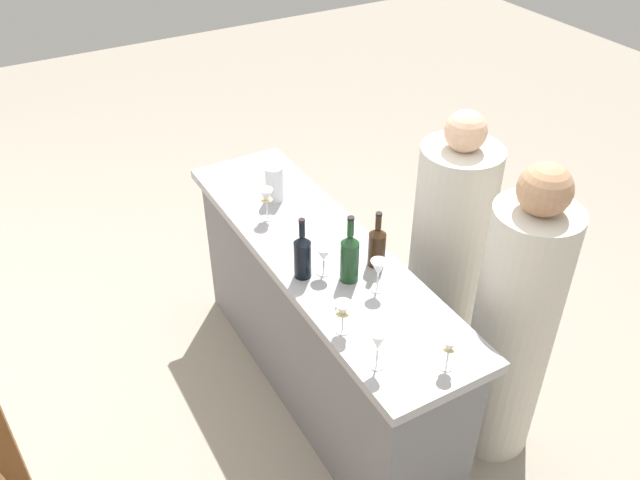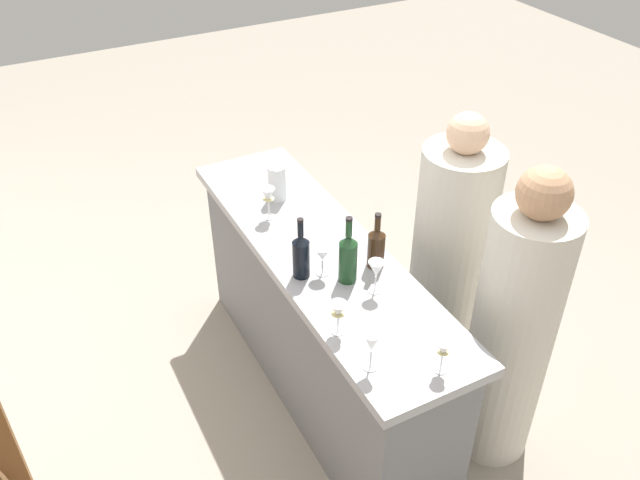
{
  "view_description": "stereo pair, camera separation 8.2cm",
  "coord_description": "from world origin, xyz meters",
  "px_view_note": "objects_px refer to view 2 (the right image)",
  "views": [
    {
      "loc": [
        -2.24,
        1.27,
        2.89
      ],
      "look_at": [
        0.0,
        0.0,
        1.03
      ],
      "focal_mm": 37.49,
      "sensor_mm": 36.0,
      "label": 1
    },
    {
      "loc": [
        -2.28,
        1.19,
        2.89
      ],
      "look_at": [
        0.0,
        0.0,
        1.03
      ],
      "focal_mm": 37.49,
      "sensor_mm": 36.0,
      "label": 2
    }
  ],
  "objects_px": {
    "wine_bottle_center_near_black": "(301,255)",
    "wine_glass_far_left": "(268,197)",
    "wine_bottle_leftmost_olive_green": "(347,257)",
    "wine_bottle_second_left_amber_brown": "(376,246)",
    "wine_glass_near_left": "(376,270)",
    "wine_glass_near_right": "(322,255)",
    "wine_glass_far_center": "(372,344)",
    "wine_glass_far_right": "(338,312)",
    "person_center_guest": "(449,266)",
    "person_left_guest": "(512,334)",
    "water_pitcher": "(277,183)",
    "wine_glass_near_center": "(443,351)"
  },
  "relations": [
    {
      "from": "wine_bottle_center_near_black",
      "to": "wine_glass_far_left",
      "type": "height_order",
      "value": "wine_bottle_center_near_black"
    },
    {
      "from": "wine_bottle_leftmost_olive_green",
      "to": "wine_glass_far_left",
      "type": "relative_size",
      "value": 1.95
    },
    {
      "from": "wine_bottle_second_left_amber_brown",
      "to": "wine_glass_near_left",
      "type": "relative_size",
      "value": 1.76
    },
    {
      "from": "wine_bottle_center_near_black",
      "to": "wine_glass_near_right",
      "type": "bearing_deg",
      "value": -108.92
    },
    {
      "from": "wine_glass_far_center",
      "to": "wine_glass_far_right",
      "type": "xyz_separation_m",
      "value": [
        0.23,
        0.02,
        -0.02
      ]
    },
    {
      "from": "wine_bottle_leftmost_olive_green",
      "to": "person_center_guest",
      "type": "relative_size",
      "value": 0.21
    },
    {
      "from": "person_left_guest",
      "to": "water_pitcher",
      "type": "bearing_deg",
      "value": -83.0
    },
    {
      "from": "wine_bottle_leftmost_olive_green",
      "to": "wine_bottle_center_near_black",
      "type": "distance_m",
      "value": 0.21
    },
    {
      "from": "wine_bottle_second_left_amber_brown",
      "to": "wine_glass_far_left",
      "type": "xyz_separation_m",
      "value": [
        0.59,
        0.27,
        0.01
      ]
    },
    {
      "from": "wine_bottle_leftmost_olive_green",
      "to": "wine_glass_near_right",
      "type": "relative_size",
      "value": 2.33
    },
    {
      "from": "wine_glass_near_right",
      "to": "wine_glass_far_center",
      "type": "height_order",
      "value": "wine_glass_far_center"
    },
    {
      "from": "wine_bottle_center_near_black",
      "to": "wine_glass_far_left",
      "type": "relative_size",
      "value": 1.79
    },
    {
      "from": "person_left_guest",
      "to": "wine_bottle_second_left_amber_brown",
      "type": "bearing_deg",
      "value": -66.25
    },
    {
      "from": "wine_glass_near_center",
      "to": "wine_glass_near_right",
      "type": "relative_size",
      "value": 1.01
    },
    {
      "from": "wine_bottle_center_near_black",
      "to": "wine_glass_near_center",
      "type": "relative_size",
      "value": 2.12
    },
    {
      "from": "wine_glass_near_left",
      "to": "wine_bottle_leftmost_olive_green",
      "type": "bearing_deg",
      "value": 29.81
    },
    {
      "from": "wine_glass_near_left",
      "to": "person_left_guest",
      "type": "bearing_deg",
      "value": -119.78
    },
    {
      "from": "wine_glass_near_right",
      "to": "person_center_guest",
      "type": "height_order",
      "value": "person_center_guest"
    },
    {
      "from": "wine_bottle_center_near_black",
      "to": "person_center_guest",
      "type": "xyz_separation_m",
      "value": [
        -0.02,
        -0.85,
        -0.36
      ]
    },
    {
      "from": "wine_bottle_second_left_amber_brown",
      "to": "water_pitcher",
      "type": "distance_m",
      "value": 0.75
    },
    {
      "from": "wine_glass_far_right",
      "to": "wine_glass_near_center",
      "type": "bearing_deg",
      "value": -146.24
    },
    {
      "from": "wine_glass_near_center",
      "to": "person_center_guest",
      "type": "relative_size",
      "value": 0.09
    },
    {
      "from": "wine_glass_near_left",
      "to": "wine_glass_far_left",
      "type": "distance_m",
      "value": 0.77
    },
    {
      "from": "wine_glass_near_right",
      "to": "water_pitcher",
      "type": "distance_m",
      "value": 0.68
    },
    {
      "from": "wine_bottle_leftmost_olive_green",
      "to": "wine_bottle_center_near_black",
      "type": "relative_size",
      "value": 1.09
    },
    {
      "from": "wine_glass_far_center",
      "to": "wine_glass_far_right",
      "type": "distance_m",
      "value": 0.23
    },
    {
      "from": "wine_bottle_second_left_amber_brown",
      "to": "wine_bottle_center_near_black",
      "type": "height_order",
      "value": "wine_bottle_center_near_black"
    },
    {
      "from": "wine_glass_far_right",
      "to": "wine_glass_far_left",
      "type": "bearing_deg",
      "value": -5.97
    },
    {
      "from": "wine_glass_near_right",
      "to": "wine_glass_far_left",
      "type": "relative_size",
      "value": 0.84
    },
    {
      "from": "wine_glass_near_right",
      "to": "wine_glass_near_left",
      "type": "bearing_deg",
      "value": -146.01
    },
    {
      "from": "wine_bottle_center_near_black",
      "to": "water_pitcher",
      "type": "xyz_separation_m",
      "value": [
        0.64,
        -0.18,
        -0.02
      ]
    },
    {
      "from": "wine_bottle_center_near_black",
      "to": "wine_glass_far_right",
      "type": "bearing_deg",
      "value": 175.63
    },
    {
      "from": "wine_glass_far_right",
      "to": "person_left_guest",
      "type": "relative_size",
      "value": 0.09
    },
    {
      "from": "wine_glass_far_right",
      "to": "water_pitcher",
      "type": "height_order",
      "value": "water_pitcher"
    },
    {
      "from": "wine_glass_near_right",
      "to": "wine_glass_far_center",
      "type": "xyz_separation_m",
      "value": [
        -0.6,
        0.11,
        0.02
      ]
    },
    {
      "from": "wine_bottle_second_left_amber_brown",
      "to": "wine_glass_far_right",
      "type": "xyz_separation_m",
      "value": [
        -0.31,
        0.37,
        -0.0
      ]
    },
    {
      "from": "person_center_guest",
      "to": "person_left_guest",
      "type": "bearing_deg",
      "value": 98.42
    },
    {
      "from": "wine_bottle_leftmost_olive_green",
      "to": "wine_glass_near_left",
      "type": "height_order",
      "value": "wine_bottle_leftmost_olive_green"
    },
    {
      "from": "wine_bottle_leftmost_olive_green",
      "to": "person_center_guest",
      "type": "xyz_separation_m",
      "value": [
        0.11,
        -0.68,
        -0.37
      ]
    },
    {
      "from": "wine_glass_far_center",
      "to": "person_left_guest",
      "type": "xyz_separation_m",
      "value": [
        0.06,
        -0.81,
        -0.36
      ]
    },
    {
      "from": "wine_bottle_second_left_amber_brown",
      "to": "water_pitcher",
      "type": "bearing_deg",
      "value": 12.37
    },
    {
      "from": "wine_glass_near_right",
      "to": "wine_bottle_second_left_amber_brown",
      "type": "bearing_deg",
      "value": -103.65
    },
    {
      "from": "wine_bottle_leftmost_olive_green",
      "to": "wine_glass_far_center",
      "type": "relative_size",
      "value": 1.93
    },
    {
      "from": "wine_glass_near_left",
      "to": "person_center_guest",
      "type": "bearing_deg",
      "value": -69.17
    },
    {
      "from": "wine_bottle_leftmost_olive_green",
      "to": "wine_glass_near_right",
      "type": "distance_m",
      "value": 0.12
    },
    {
      "from": "wine_glass_near_center",
      "to": "wine_glass_far_right",
      "type": "relative_size",
      "value": 0.96
    },
    {
      "from": "wine_glass_near_left",
      "to": "wine_glass_near_right",
      "type": "relative_size",
      "value": 1.12
    },
    {
      "from": "wine_bottle_center_near_black",
      "to": "person_center_guest",
      "type": "distance_m",
      "value": 0.92
    },
    {
      "from": "wine_glass_near_right",
      "to": "person_center_guest",
      "type": "bearing_deg",
      "value": -89.01
    },
    {
      "from": "wine_bottle_second_left_amber_brown",
      "to": "wine_glass_near_left",
      "type": "bearing_deg",
      "value": 148.1
    }
  ]
}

